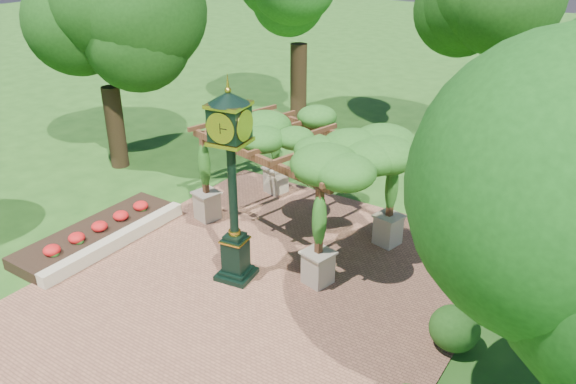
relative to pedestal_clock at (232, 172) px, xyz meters
The scene contains 10 objects.
ground 3.36m from the pedestal_clock, 57.31° to the right, with size 120.00×120.00×0.00m, color #1E4714.
brick_plaza 3.13m from the pedestal_clock, 14.26° to the right, with size 10.00×12.00×0.04m, color brown.
border_wall 4.83m from the pedestal_clock, 169.72° to the right, with size 0.35×5.00×0.40m, color #C6B793.
flower_bed 5.58m from the pedestal_clock, behind, with size 1.50×5.00×0.36m, color red.
pedestal_clock is the anchor object (origin of this frame).
pergola 2.93m from the pedestal_clock, 92.04° to the left, with size 6.26×4.68×3.53m.
sundial 6.95m from the pedestal_clock, 93.24° to the left, with size 0.63×0.63×1.10m.
shrub_mid 6.21m from the pedestal_clock, ahead, with size 1.10×1.10×0.99m, color #204C15.
shrub_back 8.04m from the pedestal_clock, 45.97° to the left, with size 0.88×0.88×0.79m, color #29641D.
tree_west_near 9.57m from the pedestal_clock, 157.49° to the left, with size 4.39×4.39×8.03m.
Camera 1 is at (7.26, -8.40, 8.43)m, focal length 35.00 mm.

